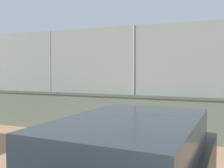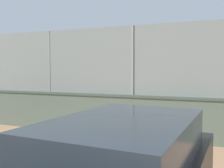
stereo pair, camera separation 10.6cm
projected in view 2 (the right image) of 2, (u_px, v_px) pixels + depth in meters
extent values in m
plane|color=tan|center=(149.00, 100.00, 19.02)|extent=(260.00, 260.00, 0.00)
cube|color=slate|center=(89.00, 114.00, 9.24)|extent=(29.45, 0.45, 1.30)
cube|color=#4D594D|center=(89.00, 94.00, 9.21)|extent=(29.45, 0.51, 0.08)
cube|color=gray|center=(89.00, 61.00, 9.15)|extent=(28.86, 0.15, 2.22)
cylinder|color=gray|center=(133.00, 60.00, 8.53)|extent=(0.07, 0.07, 2.22)
cylinder|color=gray|center=(50.00, 61.00, 9.76)|extent=(0.07, 0.07, 2.22)
cylinder|color=#B2B2B2|center=(33.00, 102.00, 14.78)|extent=(0.21, 0.21, 0.78)
cylinder|color=#B2B2B2|center=(32.00, 102.00, 14.94)|extent=(0.21, 0.21, 0.78)
cylinder|color=#3372B2|center=(32.00, 90.00, 14.83)|extent=(0.47, 0.47, 0.57)
cylinder|color=brown|center=(35.00, 88.00, 14.61)|extent=(0.36, 0.52, 0.17)
cylinder|color=brown|center=(36.00, 87.00, 15.24)|extent=(0.36, 0.52, 0.17)
sphere|color=brown|center=(32.00, 83.00, 14.81)|extent=(0.22, 0.22, 0.22)
cylinder|color=red|center=(32.00, 81.00, 14.80)|extent=(0.32, 0.32, 0.05)
cylinder|color=black|center=(39.00, 87.00, 15.34)|extent=(0.19, 0.28, 0.04)
ellipsoid|color=#333338|center=(42.00, 87.00, 15.48)|extent=(0.18, 0.27, 0.24)
cylinder|color=#B2B2B2|center=(194.00, 96.00, 18.24)|extent=(0.20, 0.20, 0.77)
cylinder|color=#B2B2B2|center=(197.00, 96.00, 18.25)|extent=(0.20, 0.20, 0.77)
cylinder|color=#D14C42|center=(195.00, 86.00, 18.21)|extent=(0.45, 0.45, 0.57)
cylinder|color=#D8AD84|center=(191.00, 85.00, 18.13)|extent=(0.32, 0.53, 0.17)
cylinder|color=#D8AD84|center=(201.00, 85.00, 17.92)|extent=(0.32, 0.53, 0.17)
sphere|color=#D8AD84|center=(195.00, 81.00, 18.19)|extent=(0.22, 0.22, 0.22)
cylinder|color=red|center=(195.00, 79.00, 18.18)|extent=(0.31, 0.31, 0.05)
cylinder|color=#591919|center=(125.00, 104.00, 13.95)|extent=(0.15, 0.15, 0.84)
cylinder|color=#591919|center=(127.00, 103.00, 14.13)|extent=(0.15, 0.15, 0.84)
cylinder|color=beige|center=(126.00, 90.00, 14.00)|extent=(0.35, 0.35, 0.62)
cylinder|color=brown|center=(125.00, 88.00, 13.68)|extent=(0.59, 0.11, 0.17)
cylinder|color=brown|center=(133.00, 87.00, 14.18)|extent=(0.59, 0.11, 0.17)
sphere|color=brown|center=(126.00, 82.00, 13.98)|extent=(0.24, 0.24, 0.24)
cylinder|color=navy|center=(126.00, 80.00, 13.97)|extent=(0.26, 0.26, 0.05)
cylinder|color=black|center=(136.00, 87.00, 14.12)|extent=(0.30, 0.04, 0.04)
ellipsoid|color=#333338|center=(140.00, 87.00, 14.04)|extent=(0.30, 0.04, 0.24)
sphere|color=orange|center=(31.00, 108.00, 14.22)|extent=(0.24, 0.24, 0.24)
cube|color=#28333D|center=(124.00, 139.00, 3.27)|extent=(1.69, 2.51, 0.52)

